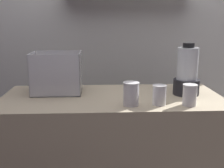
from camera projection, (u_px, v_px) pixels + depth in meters
counter at (112, 160)px, 1.89m from camera, size 1.40×0.64×0.90m
back_wall_unit at (108, 33)px, 2.45m from camera, size 2.60×0.24×2.50m
carrot_display_bin at (57, 81)px, 1.85m from camera, size 0.32×0.23×0.27m
blender_pitcher at (187, 73)px, 1.80m from camera, size 0.17×0.17×0.33m
juice_cup_orange_far_left at (131, 95)px, 1.59m from camera, size 0.09×0.09×0.13m
juice_cup_beet_left at (159, 96)px, 1.60m from camera, size 0.08×0.08×0.12m
juice_cup_beet_middle at (190, 96)px, 1.59m from camera, size 0.08×0.08×0.12m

